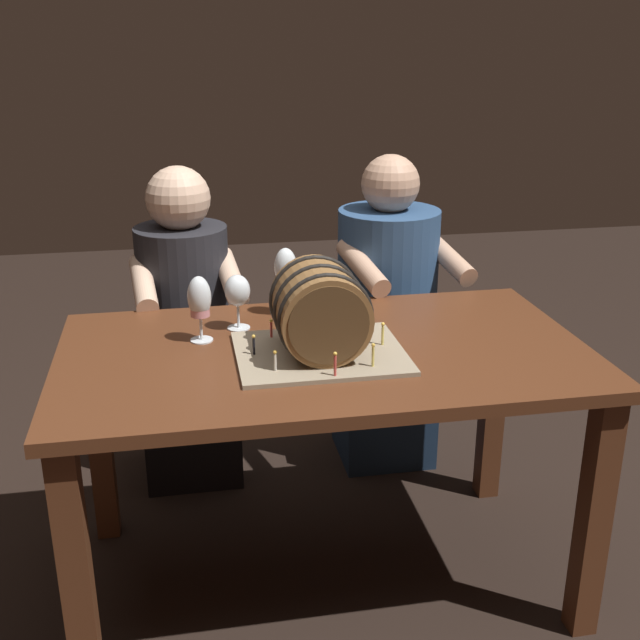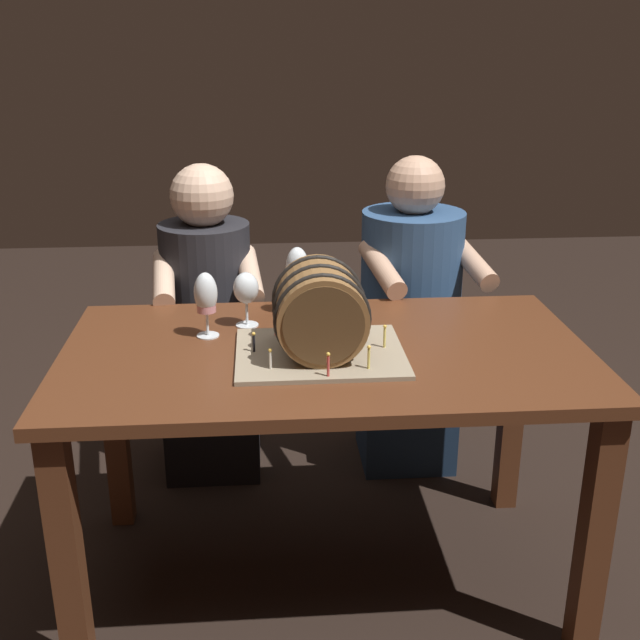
{
  "view_description": "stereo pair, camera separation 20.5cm",
  "coord_description": "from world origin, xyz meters",
  "px_view_note": "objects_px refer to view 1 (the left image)",
  "views": [
    {
      "loc": [
        -0.37,
        -1.94,
        1.56
      ],
      "look_at": [
        -0.02,
        -0.04,
        0.85
      ],
      "focal_mm": 44.0,
      "sensor_mm": 36.0,
      "label": 1
    },
    {
      "loc": [
        -0.17,
        -1.97,
        1.56
      ],
      "look_at": [
        -0.02,
        -0.04,
        0.85
      ],
      "focal_mm": 44.0,
      "sensor_mm": 36.0,
      "label": 2
    }
  ],
  "objects_px": {
    "barrel_cake": "(320,314)",
    "person_seated_left": "(187,343)",
    "wine_glass_empty": "(237,292)",
    "wine_glass_amber": "(286,271)",
    "wine_glass_rose": "(199,300)",
    "person_seated_right": "(387,322)",
    "dining_table": "(324,386)"
  },
  "relations": [
    {
      "from": "dining_table",
      "to": "wine_glass_amber",
      "type": "bearing_deg",
      "value": 102.09
    },
    {
      "from": "barrel_cake",
      "to": "wine_glass_empty",
      "type": "relative_size",
      "value": 2.74
    },
    {
      "from": "barrel_cake",
      "to": "person_seated_left",
      "type": "height_order",
      "value": "person_seated_left"
    },
    {
      "from": "barrel_cake",
      "to": "wine_glass_empty",
      "type": "bearing_deg",
      "value": 129.42
    },
    {
      "from": "wine_glass_empty",
      "to": "wine_glass_rose",
      "type": "relative_size",
      "value": 0.87
    },
    {
      "from": "dining_table",
      "to": "barrel_cake",
      "type": "bearing_deg",
      "value": -114.52
    },
    {
      "from": "barrel_cake",
      "to": "person_seated_right",
      "type": "xyz_separation_m",
      "value": [
        0.39,
        0.73,
        -0.31
      ]
    },
    {
      "from": "wine_glass_amber",
      "to": "wine_glass_rose",
      "type": "distance_m",
      "value": 0.32
    },
    {
      "from": "dining_table",
      "to": "wine_glass_empty",
      "type": "xyz_separation_m",
      "value": [
        -0.22,
        0.2,
        0.23
      ]
    },
    {
      "from": "wine_glass_amber",
      "to": "person_seated_right",
      "type": "bearing_deg",
      "value": 42.57
    },
    {
      "from": "person_seated_right",
      "to": "wine_glass_rose",
      "type": "bearing_deg",
      "value": -140.7
    },
    {
      "from": "dining_table",
      "to": "wine_glass_amber",
      "type": "xyz_separation_m",
      "value": [
        -0.06,
        0.29,
        0.25
      ]
    },
    {
      "from": "wine_glass_empty",
      "to": "wine_glass_amber",
      "type": "xyz_separation_m",
      "value": [
        0.15,
        0.1,
        0.03
      ]
    },
    {
      "from": "dining_table",
      "to": "wine_glass_rose",
      "type": "xyz_separation_m",
      "value": [
        -0.33,
        0.12,
        0.23
      ]
    },
    {
      "from": "dining_table",
      "to": "wine_glass_rose",
      "type": "relative_size",
      "value": 7.64
    },
    {
      "from": "wine_glass_rose",
      "to": "person_seated_right",
      "type": "xyz_separation_m",
      "value": [
        0.69,
        0.57,
        -0.32
      ]
    },
    {
      "from": "dining_table",
      "to": "wine_glass_amber",
      "type": "distance_m",
      "value": 0.39
    },
    {
      "from": "wine_glass_empty",
      "to": "wine_glass_amber",
      "type": "relative_size",
      "value": 0.78
    },
    {
      "from": "person_seated_right",
      "to": "wine_glass_empty",
      "type": "bearing_deg",
      "value": -139.9
    },
    {
      "from": "barrel_cake",
      "to": "person_seated_right",
      "type": "height_order",
      "value": "person_seated_right"
    },
    {
      "from": "wine_glass_rose",
      "to": "person_seated_left",
      "type": "distance_m",
      "value": 0.66
    },
    {
      "from": "dining_table",
      "to": "person_seated_left",
      "type": "height_order",
      "value": "person_seated_left"
    },
    {
      "from": "person_seated_left",
      "to": "person_seated_right",
      "type": "height_order",
      "value": "person_seated_right"
    },
    {
      "from": "wine_glass_rose",
      "to": "person_seated_left",
      "type": "xyz_separation_m",
      "value": [
        -0.04,
        0.57,
        -0.35
      ]
    },
    {
      "from": "dining_table",
      "to": "person_seated_right",
      "type": "relative_size",
      "value": 1.23
    },
    {
      "from": "wine_glass_rose",
      "to": "person_seated_left",
      "type": "relative_size",
      "value": 0.16
    },
    {
      "from": "barrel_cake",
      "to": "wine_glass_rose",
      "type": "bearing_deg",
      "value": 152.1
    },
    {
      "from": "dining_table",
      "to": "person_seated_left",
      "type": "xyz_separation_m",
      "value": [
        -0.36,
        0.68,
        -0.11
      ]
    },
    {
      "from": "wine_glass_amber",
      "to": "wine_glass_rose",
      "type": "relative_size",
      "value": 1.11
    },
    {
      "from": "wine_glass_empty",
      "to": "person_seated_left",
      "type": "bearing_deg",
      "value": 106.93
    },
    {
      "from": "wine_glass_empty",
      "to": "wine_glass_amber",
      "type": "height_order",
      "value": "wine_glass_amber"
    },
    {
      "from": "wine_glass_rose",
      "to": "wine_glass_empty",
      "type": "bearing_deg",
      "value": 34.78
    }
  ]
}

